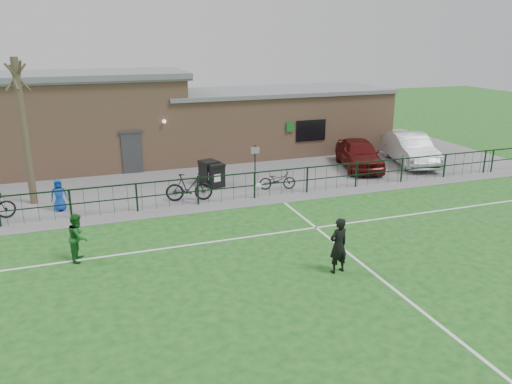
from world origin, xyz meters
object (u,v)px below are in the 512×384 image
object	(u,v)px
wheelie_bin_left	(209,174)
spectator_child	(59,195)
sign_post	(255,166)
car_silver	(410,149)
car_maroon	(359,154)
ball_ground	(75,219)
bicycle_d	(189,187)
wheelie_bin_right	(215,176)
outfield_player	(78,237)
bicycle_e	(277,180)
bare_tree	(25,133)

from	to	relation	value
wheelie_bin_left	spectator_child	xyz separation A→B (m)	(-6.59, -1.56, 0.13)
sign_post	car_silver	bearing A→B (deg)	8.34
wheelie_bin_left	sign_post	bearing A→B (deg)	-47.74
car_maroon	ball_ground	world-z (taller)	car_maroon
bicycle_d	ball_ground	distance (m)	4.76
sign_post	ball_ground	bearing A→B (deg)	-166.84
wheelie_bin_right	outfield_player	distance (m)	8.73
spectator_child	outfield_player	bearing A→B (deg)	-86.74
car_silver	bicycle_e	distance (m)	8.89
bicycle_d	spectator_child	bearing A→B (deg)	95.86
bare_tree	car_maroon	size ratio (longest dim) A/B	1.32
wheelie_bin_right	ball_ground	bearing A→B (deg)	-171.06
wheelie_bin_right	ball_ground	world-z (taller)	wheelie_bin_right
wheelie_bin_right	bicycle_e	bearing A→B (deg)	-42.71
bicycle_e	ball_ground	distance (m)	8.89
bare_tree	bicycle_e	world-z (taller)	bare_tree
bicycle_e	spectator_child	distance (m)	9.35
wheelie_bin_right	sign_post	bearing A→B (deg)	-37.91
bicycle_e	spectator_child	xyz separation A→B (m)	(-9.34, 0.23, 0.22)
wheelie_bin_right	bicycle_d	size ratio (longest dim) A/B	0.51
bicycle_d	wheelie_bin_left	bearing A→B (deg)	-23.06
bare_tree	spectator_child	xyz separation A→B (m)	(1.07, -1.39, -2.32)
car_silver	sign_post	bearing A→B (deg)	-156.29
sign_post	bicycle_d	bearing A→B (deg)	-164.52
car_silver	outfield_player	bearing A→B (deg)	-143.01
wheelie_bin_right	car_maroon	world-z (taller)	car_maroon
bicycle_e	outfield_player	xyz separation A→B (m)	(-8.67, -4.82, 0.30)
wheelie_bin_left	bicycle_e	distance (m)	3.28
sign_post	spectator_child	xyz separation A→B (m)	(-8.49, -0.42, -0.34)
bare_tree	wheelie_bin_left	size ratio (longest dim) A/B	5.62
bare_tree	ball_ground	world-z (taller)	bare_tree
car_maroon	bicycle_e	world-z (taller)	car_maroon
wheelie_bin_left	bicycle_e	xyz separation A→B (m)	(2.75, -1.79, -0.09)
bare_tree	bicycle_e	bearing A→B (deg)	-8.84
bicycle_e	spectator_child	bearing A→B (deg)	100.71
bare_tree	car_maroon	xyz separation A→B (m)	(15.90, 0.46, -2.20)
bicycle_d	outfield_player	xyz separation A→B (m)	(-4.51, -4.56, 0.15)
sign_post	wheelie_bin_left	bearing A→B (deg)	148.98
car_maroon	car_silver	bearing A→B (deg)	15.14
spectator_child	ball_ground	size ratio (longest dim) A/B	6.09
bare_tree	wheelie_bin_left	bearing A→B (deg)	1.27
bare_tree	wheelie_bin_left	xyz separation A→B (m)	(7.66, 0.17, -2.45)
car_maroon	outfield_player	xyz separation A→B (m)	(-14.16, -6.91, -0.03)
wheelie_bin_left	car_silver	size ratio (longest dim) A/B	0.21
wheelie_bin_right	outfield_player	bearing A→B (deg)	-148.26
bare_tree	bicycle_e	xyz separation A→B (m)	(10.41, -1.62, -2.54)
bicycle_e	sign_post	bearing A→B (deg)	64.87
sign_post	outfield_player	size ratio (longest dim) A/B	1.31
car_silver	outfield_player	world-z (taller)	car_silver
bicycle_e	ball_ground	bearing A→B (deg)	109.94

